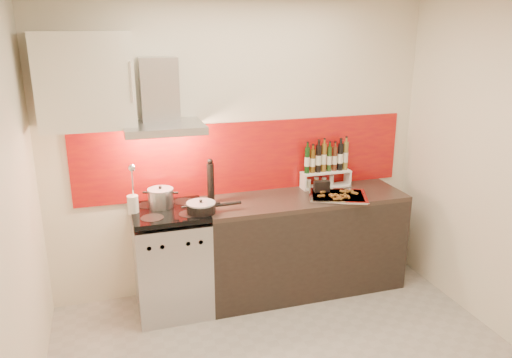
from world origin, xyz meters
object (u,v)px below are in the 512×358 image
object	(u,v)px
pepper_mill	(211,181)
counter	(303,243)
baking_tray	(338,196)
saute_pan	(202,207)
stock_pot	(161,198)
range_stove	(172,262)

from	to	relation	value
pepper_mill	counter	bearing A→B (deg)	-6.22
pepper_mill	baking_tray	size ratio (longest dim) A/B	0.64
saute_pan	baking_tray	distance (m)	1.21
saute_pan	baking_tray	xyz separation A→B (m)	(1.21, 0.03, -0.04)
stock_pot	baking_tray	size ratio (longest dim) A/B	0.35
stock_pot	counter	bearing A→B (deg)	-3.67
range_stove	saute_pan	world-z (taller)	saute_pan
saute_pan	baking_tray	bearing A→B (deg)	1.29
range_stove	stock_pot	size ratio (longest dim) A/B	4.28
stock_pot	saute_pan	size ratio (longest dim) A/B	0.47
saute_pan	counter	bearing A→B (deg)	8.62
range_stove	counter	size ratio (longest dim) A/B	0.51
saute_pan	pepper_mill	bearing A→B (deg)	62.12
stock_pot	saute_pan	bearing A→B (deg)	-36.80
pepper_mill	baking_tray	xyz separation A→B (m)	(1.09, -0.21, -0.17)
pepper_mill	baking_tray	bearing A→B (deg)	-10.75
stock_pot	saute_pan	world-z (taller)	stock_pot
pepper_mill	baking_tray	world-z (taller)	pepper_mill
pepper_mill	range_stove	bearing A→B (deg)	-165.71
counter	saute_pan	xyz separation A→B (m)	(-0.95, -0.14, 0.50)
baking_tray	range_stove	bearing A→B (deg)	175.62
range_stove	counter	distance (m)	1.20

